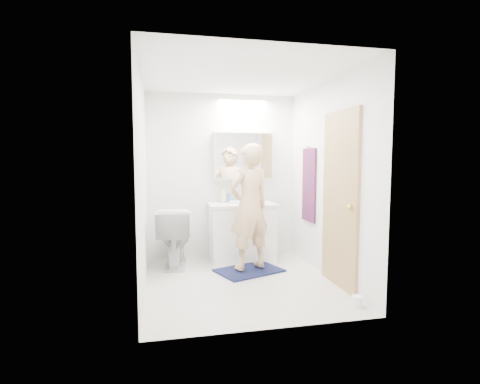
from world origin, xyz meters
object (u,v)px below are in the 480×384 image
object	(u,v)px
soap_bottle_a	(223,194)
toilet_paper_roll	(357,301)
soap_bottle_b	(231,196)
vanity_cabinet	(242,233)
medicine_cabinet	(243,156)
toilet	(175,236)
person	(249,207)
toothbrush_cup	(252,198)

from	to	relation	value
soap_bottle_a	toilet_paper_roll	bearing A→B (deg)	-64.17
soap_bottle_b	vanity_cabinet	bearing A→B (deg)	-54.69
medicine_cabinet	toilet	distance (m)	1.54
vanity_cabinet	medicine_cabinet	xyz separation A→B (m)	(0.07, 0.21, 1.11)
toilet	soap_bottle_a	size ratio (longest dim) A/B	3.41
vanity_cabinet	medicine_cabinet	size ratio (longest dim) A/B	1.02
vanity_cabinet	toilet_paper_roll	bearing A→B (deg)	-68.62
person	toilet_paper_roll	world-z (taller)	person
soap_bottle_a	person	bearing A→B (deg)	-73.79
medicine_cabinet	toilet	size ratio (longest dim) A/B	1.08
person	soap_bottle_a	xyz separation A→B (m)	(-0.22, 0.74, 0.09)
medicine_cabinet	toilet_paper_roll	xyz separation A→B (m)	(0.68, -2.13, -1.45)
medicine_cabinet	toilet_paper_roll	world-z (taller)	medicine_cabinet
person	soap_bottle_b	size ratio (longest dim) A/B	8.75
medicine_cabinet	toilet	bearing A→B (deg)	-162.52
medicine_cabinet	person	xyz separation A→B (m)	(-0.10, -0.80, -0.65)
vanity_cabinet	toilet	world-z (taller)	toilet
vanity_cabinet	toothbrush_cup	size ratio (longest dim) A/B	8.12
medicine_cabinet	toilet_paper_roll	distance (m)	2.66
toilet	toothbrush_cup	bearing A→B (deg)	-160.76
toothbrush_cup	toilet_paper_roll	bearing A→B (deg)	-75.11
person	toothbrush_cup	distance (m)	0.79
toothbrush_cup	soap_bottle_a	bearing A→B (deg)	-178.72
toilet	toothbrush_cup	distance (m)	1.28
soap_bottle_b	toilet_paper_roll	world-z (taller)	soap_bottle_b
toilet	toothbrush_cup	size ratio (longest dim) A/B	7.32
vanity_cabinet	person	bearing A→B (deg)	-93.29
toilet	person	xyz separation A→B (m)	(0.93, -0.48, 0.44)
toilet	person	world-z (taller)	person
person	toilet_paper_roll	bearing A→B (deg)	100.04
vanity_cabinet	soap_bottle_a	size ratio (longest dim) A/B	3.78
soap_bottle_a	toilet_paper_roll	world-z (taller)	soap_bottle_a
toilet	toilet_paper_roll	world-z (taller)	toilet
vanity_cabinet	toothbrush_cup	bearing A→B (deg)	38.86
medicine_cabinet	toilet	world-z (taller)	medicine_cabinet
toothbrush_cup	toilet_paper_roll	world-z (taller)	toothbrush_cup
medicine_cabinet	person	distance (m)	1.04
medicine_cabinet	vanity_cabinet	bearing A→B (deg)	-108.21
toilet	person	distance (m)	1.13
soap_bottle_b	toilet_paper_roll	bearing A→B (deg)	-67.28
soap_bottle_a	toilet	bearing A→B (deg)	-159.60
soap_bottle_a	medicine_cabinet	bearing A→B (deg)	10.65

